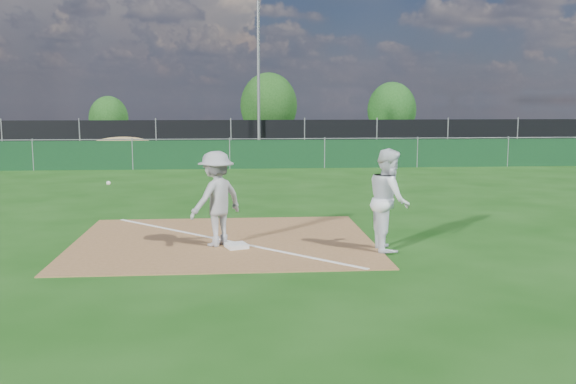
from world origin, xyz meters
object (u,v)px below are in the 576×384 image
object	(u,v)px
light_pole	(259,78)
car_right	(324,134)
tree_right	(392,110)
car_left	(164,135)
tree_left	(109,118)
first_base	(236,246)
runner	(389,200)
tree_mid	(269,105)
car_mid	(194,135)
play_at_first	(216,199)

from	to	relation	value
light_pole	car_right	xyz separation A→B (m)	(4.32, 5.60, -3.27)
tree_right	car_left	bearing A→B (deg)	-158.05
light_pole	tree_right	bearing A→B (deg)	49.33
tree_left	tree_right	size ratio (longest dim) A/B	0.75
light_pole	first_base	bearing A→B (deg)	-93.18
car_right	runner	bearing A→B (deg)	157.57
first_base	tree_mid	size ratio (longest dim) A/B	0.08
car_left	light_pole	bearing A→B (deg)	-155.24
car_mid	car_right	xyz separation A→B (m)	(8.04, 1.68, -0.08)
play_at_first	tree_left	bearing A→B (deg)	104.26
tree_left	play_at_first	bearing A→B (deg)	-75.74
car_left	car_right	distance (m)	9.97
car_mid	first_base	bearing A→B (deg)	172.09
light_pole	car_right	size ratio (longest dim) A/B	1.61
light_pole	tree_left	size ratio (longest dim) A/B	2.54
first_base	tree_left	distance (m)	34.18
play_at_first	runner	size ratio (longest dim) A/B	1.42
light_pole	tree_mid	distance (m)	11.99
tree_right	tree_left	bearing A→B (deg)	-176.76
car_right	car_mid	bearing A→B (deg)	84.76
car_left	car_mid	world-z (taller)	car_mid
car_left	tree_right	bearing A→B (deg)	-89.48
runner	play_at_first	bearing A→B (deg)	81.93
play_at_first	car_right	world-z (taller)	play_at_first
light_pole	play_at_first	size ratio (longest dim) A/B	2.89
first_base	car_right	bearing A→B (deg)	78.76
first_base	car_mid	bearing A→B (deg)	95.39
light_pole	tree_right	world-z (taller)	light_pole
tree_mid	car_mid	bearing A→B (deg)	-121.60
play_at_first	tree_mid	size ratio (longest dim) A/B	0.57
car_mid	play_at_first	bearing A→B (deg)	171.30
runner	tree_right	world-z (taller)	tree_right
runner	car_left	xyz separation A→B (m)	(-7.30, 28.12, -0.26)
play_at_first	car_right	size ratio (longest dim) A/B	0.56
first_base	tree_mid	xyz separation A→B (m)	(2.39, 34.22, 2.43)
play_at_first	car_mid	distance (m)	26.13
car_left	tree_right	xyz separation A→B (m)	(15.76, 6.35, 1.43)
car_mid	light_pole	bearing A→B (deg)	-149.79
runner	tree_mid	distance (m)	34.57
car_right	tree_mid	distance (m)	7.21
play_at_first	tree_right	xyz separation A→B (m)	(11.74, 33.90, 1.20)
runner	car_mid	world-z (taller)	runner
first_base	light_pole	bearing A→B (deg)	86.82
play_at_first	tree_right	world-z (taller)	tree_right
car_mid	tree_mid	distance (m)	9.44
play_at_first	tree_left	xyz separation A→B (m)	(-8.33, 32.76, 0.67)
light_pole	car_mid	size ratio (longest dim) A/B	1.65
first_base	play_at_first	xyz separation A→B (m)	(-0.38, 0.26, 0.89)
car_right	tree_mid	xyz separation A→B (m)	(-3.18, 6.23, 1.76)
first_base	tree_right	world-z (taller)	tree_right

